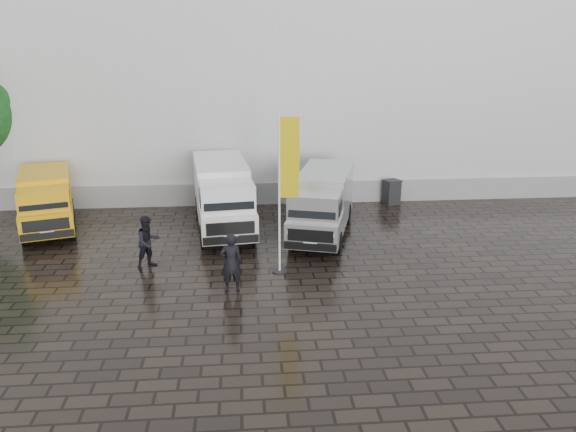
% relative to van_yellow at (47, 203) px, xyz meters
% --- Properties ---
extents(ground, '(120.00, 120.00, 0.00)m').
position_rel_van_yellow_xyz_m(ground, '(9.01, -5.14, -1.11)').
color(ground, black).
rests_on(ground, ground).
extents(exhibition_hall, '(44.00, 16.00, 12.00)m').
position_rel_van_yellow_xyz_m(exhibition_hall, '(11.01, 10.86, 4.89)').
color(exhibition_hall, silver).
rests_on(exhibition_hall, ground).
extents(hall_plinth, '(44.00, 0.15, 1.00)m').
position_rel_van_yellow_xyz_m(hall_plinth, '(11.01, 2.81, -0.61)').
color(hall_plinth, gray).
rests_on(hall_plinth, ground).
extents(van_yellow, '(3.14, 5.15, 2.22)m').
position_rel_van_yellow_xyz_m(van_yellow, '(0.00, 0.00, 0.00)').
color(van_yellow, '#E9A50C').
rests_on(van_yellow, ground).
extents(van_white, '(2.66, 6.17, 2.59)m').
position_rel_van_yellow_xyz_m(van_white, '(6.93, -0.44, 0.18)').
color(van_white, white).
rests_on(van_white, ground).
extents(van_silver, '(3.31, 5.83, 2.40)m').
position_rel_van_yellow_xyz_m(van_silver, '(10.75, -1.52, 0.09)').
color(van_silver, silver).
rests_on(van_silver, ground).
extents(flagpole, '(0.88, 0.50, 5.27)m').
position_rel_van_yellow_xyz_m(flagpole, '(9.05, -4.94, 1.85)').
color(flagpole, black).
rests_on(flagpole, ground).
extents(wheelie_bin, '(0.85, 0.85, 1.13)m').
position_rel_van_yellow_xyz_m(wheelie_bin, '(14.50, 2.36, -0.55)').
color(wheelie_bin, black).
rests_on(wheelie_bin, ground).
extents(person_front, '(0.71, 0.50, 1.85)m').
position_rel_van_yellow_xyz_m(person_front, '(7.33, -6.29, -0.19)').
color(person_front, black).
rests_on(person_front, ground).
extents(person_tent, '(1.09, 1.06, 1.77)m').
position_rel_van_yellow_xyz_m(person_tent, '(4.56, -4.18, -0.23)').
color(person_tent, black).
rests_on(person_tent, ground).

